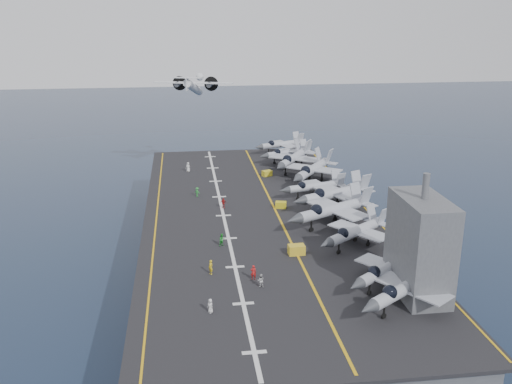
{
  "coord_description": "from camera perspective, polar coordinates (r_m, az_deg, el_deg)",
  "views": [
    {
      "loc": [
        -12.3,
        -88.84,
        43.07
      ],
      "look_at": [
        0.0,
        4.0,
        13.0
      ],
      "focal_mm": 40.0,
      "sensor_mm": 36.0,
      "label": 1
    }
  ],
  "objects": [
    {
      "name": "deck_edge_stbd",
      "position": [
        99.53,
        10.93,
        -1.68
      ],
      "size": [
        0.25,
        90.0,
        0.02
      ],
      "primitive_type": "cube",
      "color": "gold",
      "rests_on": "flight_deck"
    },
    {
      "name": "tow_cart_c",
      "position": [
        117.02,
        1.11,
        1.88
      ],
      "size": [
        2.25,
        1.93,
        1.15
      ],
      "primitive_type": null,
      "color": "gold",
      "rests_on": "flight_deck"
    },
    {
      "name": "ground",
      "position": [
        99.49,
        0.31,
        -7.85
      ],
      "size": [
        500.0,
        500.0,
        0.0
      ],
      "primitive_type": "plane",
      "color": "#142135",
      "rests_on": "ground"
    },
    {
      "name": "tow_cart_b",
      "position": [
        98.28,
        2.5,
        -1.29
      ],
      "size": [
        2.08,
        1.62,
        1.1
      ],
      "primitive_type": null,
      "color": "gold",
      "rests_on": "flight_deck"
    },
    {
      "name": "deck_edge_port",
      "position": [
        94.76,
        -9.93,
        -2.63
      ],
      "size": [
        0.25,
        90.0,
        0.02
      ],
      "primitive_type": "cube",
      "color": "gold",
      "rests_on": "flight_deck"
    },
    {
      "name": "transport_plane",
      "position": [
        149.31,
        -6.28,
        10.35
      ],
      "size": [
        23.53,
        18.93,
        4.86
      ],
      "primitive_type": null,
      "color": "#B8BABC"
    },
    {
      "name": "flight_deck",
      "position": [
        95.52,
        0.32,
        -2.33
      ],
      "size": [
        38.0,
        92.0,
        0.4
      ],
      "primitive_type": "cube",
      "color": "black",
      "rests_on": "hull"
    },
    {
      "name": "fighter_jet_9",
      "position": [
        135.94,
        2.58,
        4.85
      ],
      "size": [
        15.15,
        12.71,
        4.48
      ],
      "primitive_type": null,
      "color": "#99A1A8",
      "rests_on": "flight_deck"
    },
    {
      "name": "crew_1",
      "position": [
        74.31,
        -4.55,
        -7.51
      ],
      "size": [
        1.27,
        1.4,
        1.95
      ],
      "primitive_type": "imported",
      "color": "yellow",
      "rests_on": "flight_deck"
    },
    {
      "name": "crew_6",
      "position": [
        72.69,
        -0.26,
        -8.04
      ],
      "size": [
        1.29,
        0.95,
        1.98
      ],
      "primitive_type": "imported",
      "color": "#B21919",
      "rests_on": "flight_deck"
    },
    {
      "name": "island_superstructure",
      "position": [
        69.58,
        16.18,
        -4.15
      ],
      "size": [
        5.0,
        10.0,
        15.0
      ],
      "primitive_type": null,
      "color": "#56595E",
      "rests_on": "flight_deck"
    },
    {
      "name": "crew_5",
      "position": [
        120.96,
        -6.81,
        2.5
      ],
      "size": [
        1.45,
        1.35,
        2.01
      ],
      "primitive_type": "imported",
      "color": "silver",
      "rests_on": "flight_deck"
    },
    {
      "name": "fighter_jet_0",
      "position": [
        68.07,
        14.76,
        -9.15
      ],
      "size": [
        17.28,
        16.06,
        4.99
      ],
      "primitive_type": null,
      "color": "#9CA5AC",
      "rests_on": "flight_deck"
    },
    {
      "name": "hull",
      "position": [
        97.43,
        0.31,
        -5.2
      ],
      "size": [
        36.0,
        90.0,
        10.0
      ],
      "primitive_type": "cube",
      "color": "#56595E",
      "rests_on": "ground"
    },
    {
      "name": "fighter_jet_3",
      "position": [
        90.36,
        7.78,
        -1.64
      ],
      "size": [
        19.57,
        17.28,
        5.68
      ],
      "primitive_type": null,
      "color": "gray",
      "rests_on": "flight_deck"
    },
    {
      "name": "fighter_jet_7",
      "position": [
        120.98,
        3.74,
        3.46
      ],
      "size": [
        17.45,
        19.2,
        5.55
      ],
      "primitive_type": null,
      "color": "#979EA6",
      "rests_on": "flight_deck"
    },
    {
      "name": "landing_centerline",
      "position": [
        94.86,
        -3.28,
        -2.36
      ],
      "size": [
        0.5,
        90.0,
        0.02
      ],
      "primitive_type": "cube",
      "color": "silver",
      "rests_on": "flight_deck"
    },
    {
      "name": "fighter_jet_5",
      "position": [
        103.71,
        5.99,
        0.62
      ],
      "size": [
        14.4,
        11.33,
        4.41
      ],
      "primitive_type": null,
      "color": "gray",
      "rests_on": "flight_deck"
    },
    {
      "name": "crew_7",
      "position": [
        70.98,
        0.48,
        -8.83
      ],
      "size": [
        1.08,
        0.78,
        1.7
      ],
      "primitive_type": "imported",
      "color": "silver",
      "rests_on": "flight_deck"
    },
    {
      "name": "crew_3",
      "position": [
        104.62,
        -5.9,
        0.01
      ],
      "size": [
        1.25,
        1.19,
        1.73
      ],
      "primitive_type": "imported",
      "color": "#268C33",
      "rests_on": "flight_deck"
    },
    {
      "name": "fighter_jet_2",
      "position": [
        83.17,
        9.99,
        -3.81
      ],
      "size": [
        16.79,
        15.78,
        4.86
      ],
      "primitive_type": null,
      "color": "gray",
      "rests_on": "flight_deck"
    },
    {
      "name": "fighter_jet_1",
      "position": [
        72.7,
        13.03,
        -7.35
      ],
      "size": [
        16.14,
        15.27,
        4.67
      ],
      "primitive_type": null,
      "color": "#9EA7B0",
      "rests_on": "flight_deck"
    },
    {
      "name": "crew_0",
      "position": [
        65.63,
        -4.59,
        -11.27
      ],
      "size": [
        1.1,
        1.21,
        1.68
      ],
      "primitive_type": "imported",
      "color": "silver",
      "rests_on": "flight_deck"
    },
    {
      "name": "crew_4",
      "position": [
        98.15,
        -3.29,
        -1.11
      ],
      "size": [
        1.13,
        0.79,
        1.81
      ],
      "primitive_type": "imported",
      "color": "#B21919",
      "rests_on": "flight_deck"
    },
    {
      "name": "foul_line",
      "position": [
        95.88,
        2.09,
        -2.12
      ],
      "size": [
        0.35,
        90.0,
        0.02
      ],
      "primitive_type": "cube",
      "color": "gold",
      "rests_on": "flight_deck"
    },
    {
      "name": "tow_cart_a",
      "position": [
        80.13,
        4.07,
        -5.78
      ],
      "size": [
        2.33,
        1.57,
        1.36
      ],
      "primitive_type": null,
      "color": "gold",
      "rests_on": "flight_deck"
    },
    {
      "name": "fighter_jet_8",
      "position": [
        127.81,
        3.25,
        4.0
      ],
      "size": [
        15.15,
        12.71,
        4.48
      ],
      "primitive_type": null,
      "color": "#99A1A8",
      "rests_on": "flight_deck"
    },
    {
      "name": "fighter_jet_6",
      "position": [
        112.77,
        5.69,
        2.36
      ],
      "size": [
        18.15,
        19.41,
        5.61
      ],
      "primitive_type": null,
      "color": "gray",
      "rests_on": "flight_deck"
    },
    {
      "name": "crew_2",
      "position": [
        82.68,
        -3.41,
        -4.79
      ],
      "size": [
        1.37,
        1.27,
        1.9
      ],
      "primitive_type": "imported",
      "color": "#1E922B",
      "rests_on": "flight_deck"
    },
    {
      "name": "fighter_jet_4",
      "position": [
        98.57,
        7.94,
        -0.06
      ],
      "size": [
        18.61,
        16.03,
        5.45
      ],
      "primitive_type": null,
      "color": "#98A0A8",
      "rests_on": "flight_deck"
    }
  ]
}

